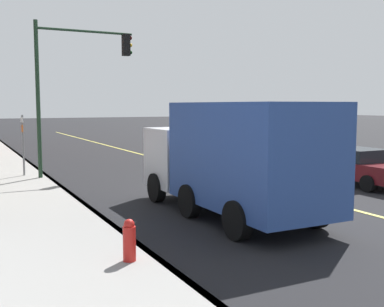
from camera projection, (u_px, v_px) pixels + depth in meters
ground at (269, 188)px, 17.21m from camera, size 200.00×200.00×0.00m
sidewalk_slab at (16, 210)px, 13.27m from camera, size 80.00×3.89×0.15m
curb_edge at (81, 204)px, 14.11m from camera, size 80.00×0.16×0.15m
lane_stripe_center at (269, 188)px, 17.21m from camera, size 80.00×0.16×0.01m
car_green at (265, 151)px, 23.06m from camera, size 3.97×1.97×1.62m
car_maroon at (354, 166)px, 18.01m from camera, size 4.56×1.94×1.38m
truck_blue at (234, 156)px, 12.67m from camera, size 6.85×2.54×3.09m
traffic_light_mast at (74, 74)px, 18.92m from camera, size 0.28×3.99×6.29m
street_sign_post at (23, 141)px, 19.14m from camera, size 0.60×0.08×2.62m
fire_hydrant at (129, 244)px, 8.66m from camera, size 0.24×0.24×0.94m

